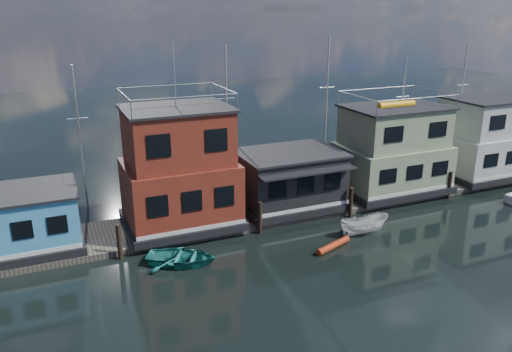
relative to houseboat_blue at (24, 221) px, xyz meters
name	(u,v)px	position (x,y,z in m)	size (l,w,h in m)	color
ground	(399,289)	(18.00, -12.00, -2.21)	(160.00, 160.00, 0.00)	black
dock	(294,207)	(18.00, 0.00, -2.01)	(48.00, 5.00, 0.40)	#595147
houseboat_blue	(24,221)	(0.00, 0.00, 0.00)	(6.40, 4.90, 3.66)	black
houseboat_red	(179,170)	(9.50, 0.00, 1.90)	(7.40, 5.90, 11.86)	black
houseboat_dark	(289,179)	(17.50, -0.02, 0.21)	(7.40, 6.10, 4.06)	black
houseboat_green	(392,151)	(26.50, 0.00, 1.34)	(8.40, 5.90, 7.03)	black
houseboat_white	(488,138)	(36.50, 0.00, 1.33)	(8.40, 5.90, 6.66)	black
pilings	(309,209)	(17.67, -2.80, -1.11)	(42.28, 0.28, 2.20)	#2D2116
background_masts	(313,115)	(22.76, 6.00, 3.35)	(36.40, 0.16, 12.00)	silver
motorboat	(364,225)	(20.17, -5.65, -1.55)	(1.27, 3.37, 1.30)	white
dinghy_teal	(181,257)	(8.15, -4.83, -1.78)	(2.93, 4.10, 0.85)	#227E77
red_kayak	(333,246)	(17.27, -6.62, -2.00)	(0.42, 0.42, 2.84)	#B33213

